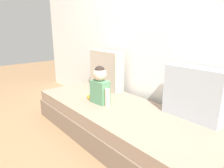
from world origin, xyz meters
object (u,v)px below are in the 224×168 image
Objects in this scene: couch at (119,122)px; toddler at (100,85)px; throw_pillow_right at (193,94)px; banana at (90,97)px; throw_pillow_left at (106,70)px.

couch is 0.50m from toddler.
throw_pillow_right is at bearing 27.74° from couch.
toddler is (-0.25, -0.08, 0.42)m from couch.
banana is (-0.45, -0.10, 0.21)m from couch.
couch is 0.89m from throw_pillow_right.
banana is (-0.20, -0.02, -0.20)m from toddler.
throw_pillow_right is at bearing 25.09° from toddler.
throw_pillow_left is at bearing 116.38° from banana.
couch is at bearing -152.26° from throw_pillow_right.
throw_pillow_right is at bearing 22.21° from banana.
throw_pillow_right reaches higher than couch.
toddler is at bearing -154.91° from throw_pillow_right.
throw_pillow_left is at bearing 134.12° from toddler.
couch is 0.51m from banana.
toddler is at bearing -162.55° from couch.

